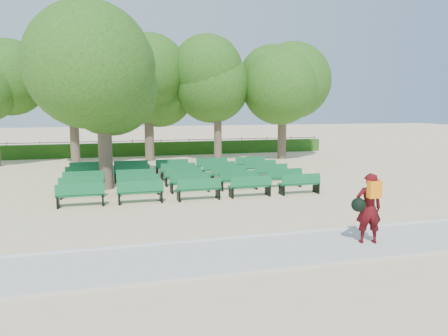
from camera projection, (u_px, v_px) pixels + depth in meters
ground at (183, 194)px, 17.05m from camera, size 120.00×120.00×0.00m
paving at (241, 254)px, 9.99m from camera, size 30.00×2.20×0.06m
curb at (227, 239)px, 11.08m from camera, size 30.00×0.12×0.10m
hedge at (148, 149)px, 30.35m from camera, size 26.00×0.70×0.90m
fence at (147, 155)px, 30.79m from camera, size 26.00×0.10×1.02m
tree_line at (154, 162)px, 26.60m from camera, size 21.80×6.80×7.04m
bench_array at (183, 184)px, 18.82m from camera, size 1.61×0.53×1.01m
tree_among at (103, 81)px, 17.49m from camera, size 4.97×4.97×6.64m
person at (368, 207)px, 10.60m from camera, size 0.85×0.55×1.73m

